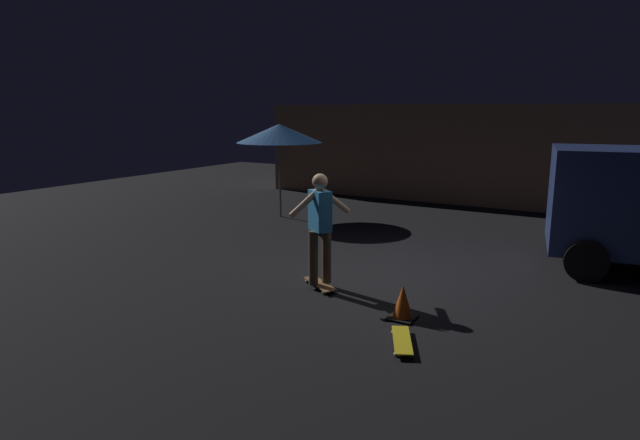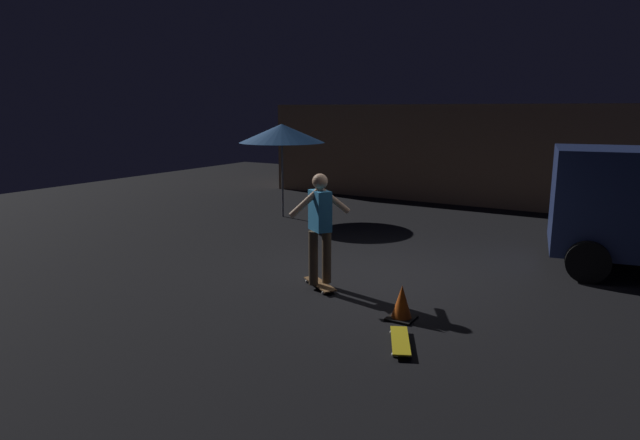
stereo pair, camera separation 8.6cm
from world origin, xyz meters
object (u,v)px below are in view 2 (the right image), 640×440
patio_umbrella (282,133)px  traffic_cone (402,304)px  skateboard_ridden (320,284)px  skater (320,221)px  skateboard_spare (400,341)px

patio_umbrella → traffic_cone: 7.27m
patio_umbrella → skateboard_ridden: 5.92m
traffic_cone → skateboard_ridden: bearing=160.8°
skater → skateboard_spare: bearing=-34.8°
skater → traffic_cone: 1.83m
patio_umbrella → skater: 5.67m
skateboard_spare → skater: (-1.83, 1.27, 0.98)m
patio_umbrella → traffic_cone: size_ratio=5.00×
patio_umbrella → skater: size_ratio=1.38×
skater → traffic_cone: size_ratio=3.63×
patio_umbrella → skateboard_spare: bearing=-45.4°
skateboard_ridden → skater: 0.98m
skateboard_spare → traffic_cone: 0.81m
patio_umbrella → skater: bearing=-49.6°
patio_umbrella → skateboard_ridden: patio_umbrella is taller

